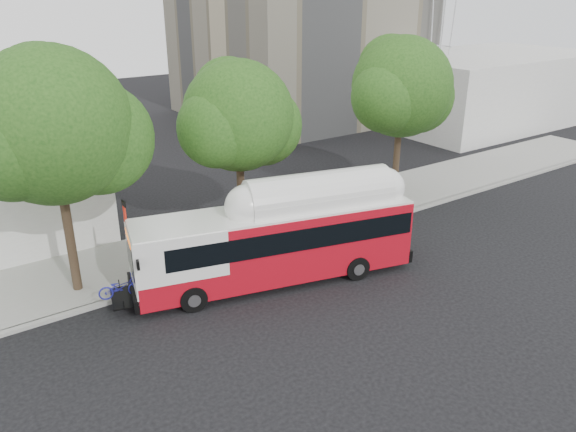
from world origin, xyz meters
The scene contains 10 objects.
ground centered at (0.00, 0.00, 0.00)m, with size 120.00×120.00×0.00m, color black.
sidewalk centered at (0.00, 6.50, 0.07)m, with size 60.00×5.00×0.15m, color gray.
curb_strip centered at (0.00, 3.90, 0.07)m, with size 60.00×0.30×0.15m, color gray.
red_curb_segment centered at (-3.00, 3.90, 0.08)m, with size 10.00×0.32×0.16m, color maroon.
street_tree_left centered at (-8.53, 5.56, 6.60)m, with size 6.67×5.80×9.74m.
street_tree_mid centered at (-0.59, 6.06, 5.91)m, with size 5.75×5.00×8.62m.
street_tree_right centered at (9.44, 5.86, 6.26)m, with size 6.21×5.40×9.18m.
horizon_block centered at (30.00, 16.00, 3.00)m, with size 20.00×12.00×6.00m, color silver.
transit_bus centered at (-1.82, 1.71, 1.70)m, with size 12.47×5.12×3.64m.
signal_pole centered at (-7.15, 4.22, 2.02)m, with size 0.11×0.37×3.94m.
Camera 1 is at (-13.35, -15.68, 11.50)m, focal length 35.00 mm.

